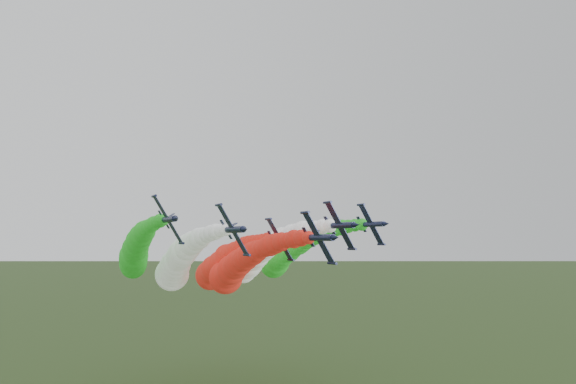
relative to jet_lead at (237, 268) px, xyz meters
name	(u,v)px	position (x,y,z in m)	size (l,w,h in m)	color
jet_lead	(237,268)	(0.00, 0.00, 0.00)	(13.02, 73.52, 19.68)	#111735
jet_inner_left	(178,262)	(-12.25, 8.66, 1.18)	(13.66, 74.21, 20.38)	#111735
jet_inner_right	(258,256)	(7.67, 5.06, 2.47)	(12.99, 73.54, 19.71)	#111735
jet_outer_left	(136,252)	(-20.92, 18.07, 3.52)	(12.69, 73.24, 19.40)	#111735
jet_outer_right	(288,253)	(23.25, 18.70, 2.74)	(13.42, 73.97, 20.14)	#111735
jet_trail	(220,265)	(3.91, 23.84, -0.45)	(13.71, 74.26, 20.42)	#111735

